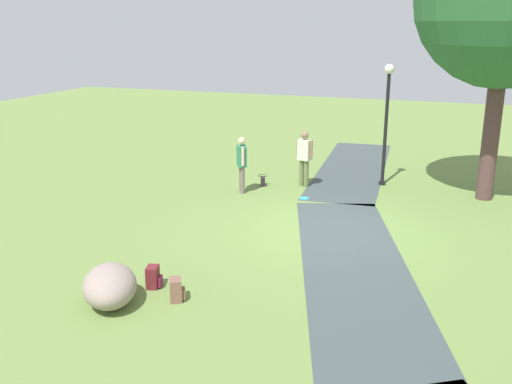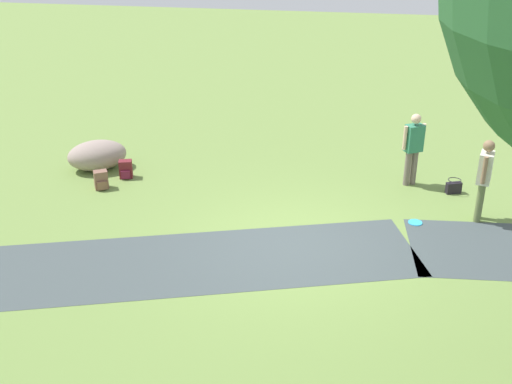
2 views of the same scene
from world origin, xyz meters
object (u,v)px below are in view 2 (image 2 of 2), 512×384
Objects in this scene: woman_with_handbag at (413,145)px; frisbee_on_grass at (415,223)px; handbag_on_grass at (454,187)px; spare_backpack_on_lawn at (126,170)px; lawn_boulder at (97,155)px; man_near_boulder at (484,175)px; backpack_by_boulder at (101,180)px.

frisbee_on_grass is at bearing 91.31° from woman_with_handbag.
woman_with_handbag reaches higher than frisbee_on_grass.
spare_backpack_on_lawn is at bearing 3.22° from handbag_on_grass.
man_near_boulder is at bearing 172.13° from lawn_boulder.
woman_with_handbag is at bearing -18.99° from handbag_on_grass.
man_near_boulder is 4.64× the size of handbag_on_grass.
spare_backpack_on_lawn reaches higher than handbag_on_grass.
man_near_boulder is (-1.22, 1.46, 0.03)m from woman_with_handbag.
backpack_by_boulder is (7.67, -0.13, -0.75)m from man_near_boulder.
backpack_by_boulder is 1.49× the size of frisbee_on_grass.
lawn_boulder is 1.01× the size of woman_with_handbag.
frisbee_on_grass is (-0.04, 1.80, -0.90)m from woman_with_handbag.
backpack_by_boulder is (6.45, 1.33, -0.72)m from woman_with_handbag.
woman_with_handbag is 0.97× the size of man_near_boulder.
spare_backpack_on_lawn reaches higher than frisbee_on_grass.
frisbee_on_grass is at bearing 175.84° from backpack_by_boulder.
spare_backpack_on_lawn is at bearing -116.42° from backpack_by_boulder.
man_near_boulder reaches higher than lawn_boulder.
woman_with_handbag is 3.96× the size of spare_backpack_on_lawn.
man_near_boulder is 4.07× the size of backpack_by_boulder.
man_near_boulder is at bearing 174.12° from spare_backpack_on_lawn.
handbag_on_grass is at bearing -73.94° from man_near_boulder.
woman_with_handbag is at bearing -88.69° from frisbee_on_grass.
woman_with_handbag is 1.22m from handbag_on_grass.
man_near_boulder is (-8.16, 1.13, 0.61)m from lawn_boulder.
man_near_boulder reaches higher than spare_backpack_on_lawn.
man_near_boulder is 6.06× the size of frisbee_on_grass.
lawn_boulder is 5.92× the size of frisbee_on_grass.
man_near_boulder is at bearing 129.95° from woman_with_handbag.
frisbee_on_grass is at bearing 168.08° from lawn_boulder.
backpack_by_boulder and spare_backpack_on_lawn have the same top height.
woman_with_handbag is at bearing -50.05° from man_near_boulder.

